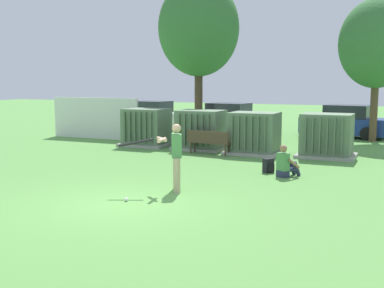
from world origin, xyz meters
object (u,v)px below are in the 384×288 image
(transformer_east, at_px, (327,136))
(parked_car_left_of_center, at_px, (227,119))
(transformer_mid_east, at_px, (254,134))
(transformer_west, at_px, (147,128))
(parked_car_leftmost, at_px, (150,116))
(parked_car_right_of_center, at_px, (345,122))
(transformer_mid_west, at_px, (201,130))
(backpack, at_px, (269,166))
(sports_ball, at_px, (126,199))
(seated_spectator, at_px, (286,164))
(park_bench, at_px, (208,141))
(batter, at_px, (174,154))

(transformer_east, height_order, parked_car_left_of_center, same)
(transformer_mid_east, height_order, transformer_east, same)
(transformer_west, bearing_deg, transformer_east, -0.64)
(parked_car_leftmost, bearing_deg, parked_car_right_of_center, -0.55)
(transformer_mid_west, xyz_separation_m, parked_car_left_of_center, (-1.25, 6.54, -0.04))
(transformer_mid_west, distance_m, parked_car_left_of_center, 6.65)
(backpack, distance_m, parked_car_right_of_center, 10.94)
(sports_ball, bearing_deg, transformer_mid_east, 86.18)
(seated_spectator, bearing_deg, transformer_west, 148.54)
(park_bench, bearing_deg, sports_ball, -82.52)
(transformer_mid_west, distance_m, backpack, 5.55)
(sports_ball, bearing_deg, batter, 69.07)
(transformer_west, height_order, transformer_mid_west, same)
(park_bench, bearing_deg, transformer_west, 160.17)
(park_bench, distance_m, seated_spectator, 4.90)
(seated_spectator, xyz_separation_m, parked_car_left_of_center, (-5.81, 10.86, 0.38))
(transformer_mid_east, bearing_deg, parked_car_left_of_center, 117.83)
(sports_ball, height_order, parked_car_right_of_center, parked_car_right_of_center)
(transformer_mid_east, bearing_deg, backpack, -66.44)
(batter, height_order, seated_spectator, batter)
(park_bench, xyz_separation_m, sports_ball, (1.00, -7.64, -0.49))
(park_bench, distance_m, parked_car_left_of_center, 7.98)
(transformer_east, distance_m, seated_spectator, 4.35)
(transformer_west, relative_size, parked_car_right_of_center, 0.48)
(sports_ball, distance_m, seated_spectator, 5.27)
(seated_spectator, relative_size, parked_car_left_of_center, 0.22)
(transformer_east, height_order, parked_car_leftmost, same)
(transformer_east, distance_m, parked_car_right_of_center, 7.03)
(transformer_west, height_order, parked_car_right_of_center, same)
(transformer_mid_east, distance_m, batter, 7.01)
(backpack, bearing_deg, transformer_mid_west, 135.32)
(sports_ball, bearing_deg, transformer_mid_west, 101.65)
(parked_car_left_of_center, height_order, parked_car_right_of_center, same)
(transformer_east, distance_m, park_bench, 4.42)
(seated_spectator, bearing_deg, transformer_mid_west, 136.54)
(transformer_east, relative_size, park_bench, 1.14)
(transformer_mid_west, bearing_deg, parked_car_leftmost, 131.60)
(batter, height_order, sports_ball, batter)
(transformer_west, relative_size, sports_ball, 23.33)
(transformer_east, height_order, parked_car_right_of_center, same)
(transformer_mid_west, distance_m, sports_ball, 9.03)
(sports_ball, bearing_deg, backpack, 66.80)
(transformer_east, xyz_separation_m, parked_car_leftmost, (-11.38, 7.13, -0.04))
(park_bench, height_order, backpack, park_bench)
(transformer_west, distance_m, seated_spectator, 8.40)
(park_bench, distance_m, parked_car_right_of_center, 9.14)
(batter, distance_m, parked_car_leftmost, 16.86)
(transformer_mid_east, xyz_separation_m, batter, (-0.01, -7.01, 0.19))
(transformer_mid_east, distance_m, transformer_east, 2.71)
(sports_ball, bearing_deg, transformer_east, 69.65)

